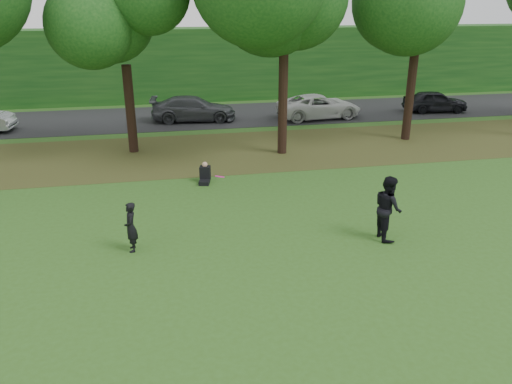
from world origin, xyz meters
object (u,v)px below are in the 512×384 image
(seated_person, at_px, (205,175))
(player_left, at_px, (131,227))
(player_right, at_px, (388,208))
(frisbee, at_px, (220,177))

(seated_person, bearing_deg, player_left, -102.71)
(player_right, xyz_separation_m, seated_person, (-5.00, 6.09, -0.69))
(frisbee, relative_size, seated_person, 0.35)
(player_left, height_order, seated_person, player_left)
(frisbee, bearing_deg, player_right, -2.32)
(player_right, relative_size, frisbee, 6.95)
(frisbee, distance_m, seated_person, 6.20)
(player_right, bearing_deg, seated_person, 41.23)
(player_left, bearing_deg, frisbee, 76.76)
(player_left, xyz_separation_m, player_right, (7.66, -0.63, 0.25))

